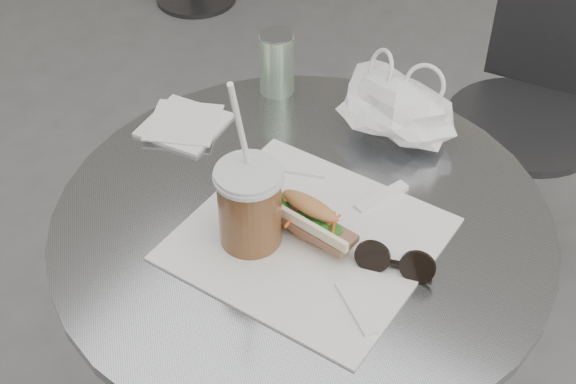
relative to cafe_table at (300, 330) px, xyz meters
The scene contains 9 objects.
cafe_table is the anchor object (origin of this frame).
chair_far 0.87m from the cafe_table, 83.97° to the left, with size 0.36×0.38×0.69m.
sandwich_paper 0.28m from the cafe_table, 46.77° to the right, with size 0.35×0.33×0.00m, color white.
banh_mi 0.31m from the cafe_table, 46.29° to the right, with size 0.20×0.10×0.07m.
iced_coffee 0.36m from the cafe_table, 114.71° to the right, with size 0.10×0.10×0.29m.
sunglasses 0.34m from the cafe_table, ahead, with size 0.12×0.05×0.05m.
plastic_bag 0.42m from the cafe_table, 87.04° to the left, with size 0.20×0.15×0.10m, color white, non-canonical shape.
napkin_stack 0.41m from the cafe_table, 165.23° to the left, with size 0.15×0.15×0.01m.
drink_can 0.47m from the cafe_table, 130.71° to the left, with size 0.06×0.06×0.12m.
Camera 1 is at (0.46, -0.54, 1.58)m, focal length 50.00 mm.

